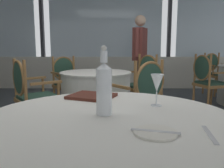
# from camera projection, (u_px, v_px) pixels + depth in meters

# --- Properties ---
(ground_plane) EXTENTS (13.84, 13.84, 0.00)m
(ground_plane) POSITION_uv_depth(u_px,v_px,m) (93.00, 153.00, 2.40)
(ground_plane) COLOR #4C5156
(window_wall_far) EXTENTS (10.65, 0.14, 2.84)m
(window_wall_far) POSITION_uv_depth(u_px,v_px,m) (106.00, 46.00, 6.12)
(window_wall_far) COLOR silver
(window_wall_far) RESTS_ON ground_plane
(side_plate) EXTENTS (0.18, 0.18, 0.01)m
(side_plate) POSITION_uv_depth(u_px,v_px,m) (155.00, 133.00, 0.92)
(side_plate) COLOR silver
(side_plate) RESTS_ON foreground_table
(butter_knife) EXTENTS (0.20, 0.07, 0.00)m
(butter_knife) POSITION_uv_depth(u_px,v_px,m) (155.00, 131.00, 0.92)
(butter_knife) COLOR silver
(butter_knife) RESTS_ON foreground_table
(dinner_fork) EXTENTS (0.05, 0.20, 0.00)m
(dinner_fork) POSITION_uv_depth(u_px,v_px,m) (210.00, 134.00, 0.91)
(dinner_fork) COLOR silver
(dinner_fork) RESTS_ON foreground_table
(water_bottle) EXTENTS (0.08, 0.08, 0.35)m
(water_bottle) POSITION_uv_depth(u_px,v_px,m) (104.00, 87.00, 1.17)
(water_bottle) COLOR white
(water_bottle) RESTS_ON foreground_table
(wine_glass) EXTENTS (0.08, 0.08, 0.19)m
(wine_glass) POSITION_uv_depth(u_px,v_px,m) (157.00, 84.00, 1.35)
(wine_glass) COLOR white
(wine_glass) RESTS_ON foreground_table
(menu_book) EXTENTS (0.36, 0.34, 0.02)m
(menu_book) POSITION_uv_depth(u_px,v_px,m) (92.00, 96.00, 1.60)
(menu_book) COLOR #512319
(menu_book) RESTS_ON foreground_table
(background_table_0) EXTENTS (1.02, 1.02, 0.75)m
(background_table_0) POSITION_uv_depth(u_px,v_px,m) (96.00, 97.00, 3.35)
(background_table_0) COLOR silver
(background_table_0) RESTS_ON ground_plane
(dining_chair_0_0) EXTENTS (0.65, 0.66, 0.98)m
(dining_chair_0_0) POSITION_uv_depth(u_px,v_px,m) (143.00, 79.00, 3.89)
(dining_chair_0_0) COLOR olive
(dining_chair_0_0) RESTS_ON ground_plane
(dining_chair_0_1) EXTENTS (0.66, 0.65, 0.94)m
(dining_chair_0_1) POSITION_uv_depth(u_px,v_px,m) (67.00, 79.00, 4.07)
(dining_chair_0_1) COLOR olive
(dining_chair_0_1) RESTS_ON ground_plane
(dining_chair_0_2) EXTENTS (0.65, 0.66, 0.96)m
(dining_chair_0_2) POSITION_uv_depth(u_px,v_px,m) (31.00, 92.00, 2.77)
(dining_chair_0_2) COLOR olive
(dining_chair_0_2) RESTS_ON ground_plane
(dining_chair_0_3) EXTENTS (0.66, 0.65, 0.96)m
(dining_chair_0_3) POSITION_uv_depth(u_px,v_px,m) (142.00, 96.00, 2.58)
(dining_chair_0_3) COLOR olive
(dining_chair_0_3) RESTS_ON ground_plane
(dining_chair_2_0) EXTENTS (0.58, 0.62, 0.98)m
(dining_chair_2_0) POSITION_uv_depth(u_px,v_px,m) (207.00, 78.00, 4.08)
(dining_chair_2_0) COLOR olive
(dining_chair_2_0) RESTS_ON ground_plane
(dining_chair_2_3) EXTENTS (0.62, 0.58, 0.97)m
(dining_chair_2_3) POSITION_uv_depth(u_px,v_px,m) (214.00, 70.00, 5.40)
(dining_chair_2_3) COLOR olive
(dining_chair_2_3) RESTS_ON ground_plane
(diner_person_0) EXTENTS (0.33, 0.49, 1.72)m
(diner_person_0) POSITION_uv_depth(u_px,v_px,m) (140.00, 53.00, 4.57)
(diner_person_0) COLOR black
(diner_person_0) RESTS_ON ground_plane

